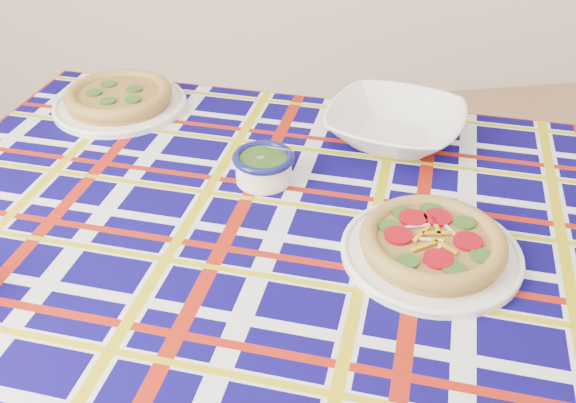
{
  "coord_description": "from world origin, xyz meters",
  "views": [
    {
      "loc": [
        -0.56,
        -1.06,
        1.53
      ],
      "look_at": [
        -0.41,
        -0.05,
        0.82
      ],
      "focal_mm": 40.0,
      "sensor_mm": 36.0,
      "label": 1
    }
  ],
  "objects": [
    {
      "name": "tablecloth",
      "position": [
        -0.34,
        -0.11,
        0.74
      ],
      "size": [
        2.0,
        1.66,
        0.11
      ],
      "primitive_type": null,
      "rotation": [
        0.0,
        0.0,
        -0.39
      ],
      "color": "#09044D",
      "rests_on": "dining_table"
    },
    {
      "name": "dining_table",
      "position": [
        -0.34,
        -0.11,
        0.71
      ],
      "size": [
        1.96,
        1.62,
        0.79
      ],
      "rotation": [
        0.0,
        0.0,
        -0.39
      ],
      "color": "brown",
      "rests_on": "floor"
    },
    {
      "name": "pesto_bowl",
      "position": [
        -0.44,
        0.06,
        0.83
      ],
      "size": [
        0.17,
        0.17,
        0.08
      ],
      "primitive_type": null,
      "rotation": [
        0.0,
        0.0,
        -0.46
      ],
      "color": "#1C3B10",
      "rests_on": "tablecloth"
    },
    {
      "name": "second_focaccia_plate",
      "position": [
        -0.76,
        0.45,
        0.83
      ],
      "size": [
        0.45,
        0.45,
        0.06
      ],
      "primitive_type": null,
      "rotation": [
        0.0,
        0.0,
        -0.4
      ],
      "color": "olive",
      "rests_on": "tablecloth"
    },
    {
      "name": "main_focaccia_plate",
      "position": [
        -0.18,
        -0.23,
        0.83
      ],
      "size": [
        0.44,
        0.44,
        0.06
      ],
      "primitive_type": null,
      "rotation": [
        0.0,
        0.0,
        -0.47
      ],
      "color": "olive",
      "rests_on": "tablecloth"
    },
    {
      "name": "serving_bowl",
      "position": [
        -0.12,
        0.19,
        0.83
      ],
      "size": [
        0.42,
        0.42,
        0.08
      ],
      "primitive_type": "imported",
      "rotation": [
        0.0,
        0.0,
        -0.56
      ],
      "color": "white",
      "rests_on": "tablecloth"
    }
  ]
}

